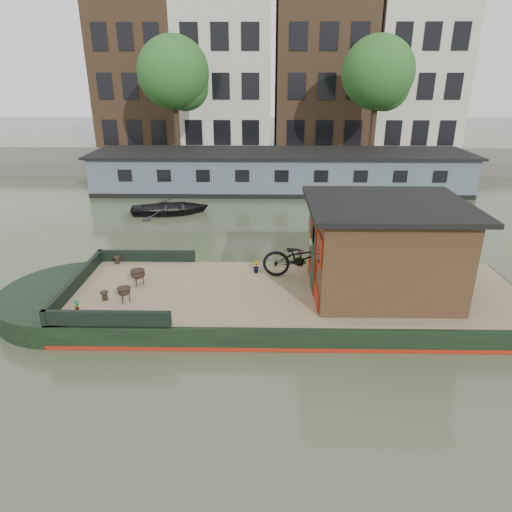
{
  "coord_description": "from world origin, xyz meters",
  "views": [
    {
      "loc": [
        -0.89,
        -11.02,
        6.03
      ],
      "look_at": [
        -1.1,
        0.5,
        1.41
      ],
      "focal_mm": 32.0,
      "sensor_mm": 36.0,
      "label": 1
    }
  ],
  "objects_px": {
    "cabin": "(383,247)",
    "bicycle": "(303,258)",
    "brazier_front": "(125,295)",
    "brazier_rear": "(138,278)",
    "dinghy": "(170,205)"
  },
  "relations": [
    {
      "from": "brazier_front",
      "to": "brazier_rear",
      "type": "distance_m",
      "value": 1.0
    },
    {
      "from": "cabin",
      "to": "brazier_rear",
      "type": "bearing_deg",
      "value": 178.09
    },
    {
      "from": "brazier_front",
      "to": "brazier_rear",
      "type": "bearing_deg",
      "value": 84.79
    },
    {
      "from": "brazier_front",
      "to": "bicycle",
      "type": "bearing_deg",
      "value": 19.3
    },
    {
      "from": "dinghy",
      "to": "cabin",
      "type": "bearing_deg",
      "value": -152.27
    },
    {
      "from": "brazier_front",
      "to": "dinghy",
      "type": "xyz_separation_m",
      "value": [
        -0.83,
        10.14,
        -0.48
      ]
    },
    {
      "from": "cabin",
      "to": "bicycle",
      "type": "distance_m",
      "value": 2.24
    },
    {
      "from": "cabin",
      "to": "dinghy",
      "type": "relative_size",
      "value": 1.13
    },
    {
      "from": "dinghy",
      "to": "brazier_front",
      "type": "bearing_deg",
      "value": 174.04
    },
    {
      "from": "cabin",
      "to": "bicycle",
      "type": "bearing_deg",
      "value": 157.42
    },
    {
      "from": "brazier_rear",
      "to": "bicycle",
      "type": "bearing_deg",
      "value": 7.71
    },
    {
      "from": "bicycle",
      "to": "brazier_front",
      "type": "bearing_deg",
      "value": 114.63
    },
    {
      "from": "brazier_front",
      "to": "dinghy",
      "type": "distance_m",
      "value": 10.19
    },
    {
      "from": "bicycle",
      "to": "dinghy",
      "type": "xyz_separation_m",
      "value": [
        -5.43,
        8.53,
        -0.87
      ]
    },
    {
      "from": "cabin",
      "to": "brazier_rear",
      "type": "distance_m",
      "value": 6.57
    }
  ]
}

